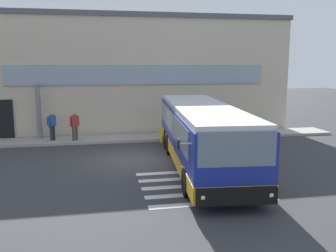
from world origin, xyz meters
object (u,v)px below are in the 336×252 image
at_px(bus_main_foreground, 202,137).
at_px(safety_bollard_yellow, 162,135).
at_px(entry_support_column, 39,112).
at_px(passenger_near_column, 52,124).
at_px(passenger_by_doorway, 75,124).

bearing_deg(bus_main_foreground, safety_bollard_yellow, 99.15).
relative_size(entry_support_column, safety_bollard_yellow, 3.51).
height_order(entry_support_column, passenger_near_column, entry_support_column).
xyz_separation_m(passenger_by_doorway, safety_bollard_yellow, (4.88, -0.74, -0.63)).
bearing_deg(entry_support_column, passenger_near_column, -43.89).
distance_m(entry_support_column, safety_bollard_yellow, 7.28).
bearing_deg(passenger_near_column, safety_bollard_yellow, -9.69).
distance_m(passenger_by_doorway, safety_bollard_yellow, 4.97).
bearing_deg(passenger_by_doorway, safety_bollard_yellow, -8.66).
distance_m(entry_support_column, bus_main_foreground, 10.52).
relative_size(entry_support_column, passenger_by_doorway, 1.89).
bearing_deg(entry_support_column, safety_bollard_yellow, -14.55).
bearing_deg(safety_bollard_yellow, bus_main_foreground, -80.85).
bearing_deg(safety_bollard_yellow, passenger_near_column, 170.31).
relative_size(bus_main_foreground, safety_bollard_yellow, 12.56).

